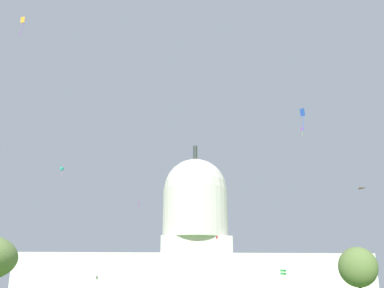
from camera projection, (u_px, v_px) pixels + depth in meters
name	position (u px, v px, depth m)	size (l,w,h in m)	color
capitol_building	(195.00, 252.00, 189.58)	(139.22, 26.89, 65.74)	silver
tree_east_mid	(358.00, 267.00, 85.16)	(9.04, 8.68, 11.22)	#4C3823
kite_pink_mid	(359.00, 189.00, 97.24)	(1.44, 1.83, 0.35)	pink
kite_blue_mid	(303.00, 114.00, 84.18)	(0.81, 0.99, 4.43)	blue
kite_magenta_mid	(139.00, 203.00, 151.65)	(0.31, 0.65, 2.55)	#D1339E
kite_violet_high	(302.00, 130.00, 159.89)	(0.83, 0.25, 3.33)	purple
kite_turquoise_high	(62.00, 169.00, 148.17)	(0.92, 0.96, 3.53)	teal
kite_orange_high	(22.00, 22.00, 86.74)	(0.85, 0.39, 4.32)	orange
kite_green_low	(283.00, 272.00, 119.05)	(1.56, 1.56, 2.84)	green
kite_red_low	(217.00, 237.00, 114.00)	(0.47, 0.78, 0.83)	red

